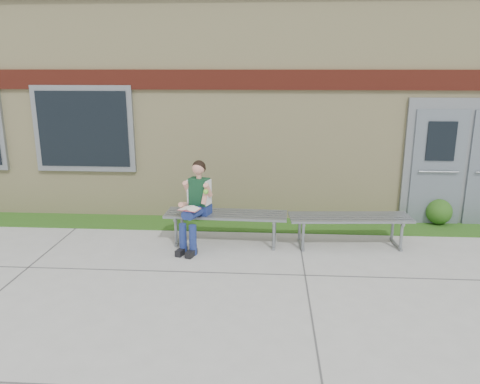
{
  "coord_description": "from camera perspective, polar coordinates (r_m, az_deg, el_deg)",
  "views": [
    {
      "loc": [
        0.49,
        -5.56,
        2.82
      ],
      "look_at": [
        0.01,
        1.7,
        0.87
      ],
      "focal_mm": 35.0,
      "sensor_mm": 36.0,
      "label": 1
    }
  ],
  "objects": [
    {
      "name": "ground",
      "position": [
        6.25,
        -1.12,
        -11.82
      ],
      "size": [
        80.0,
        80.0,
        0.0
      ],
      "primitive_type": "plane",
      "color": "#9E9E99",
      "rests_on": "ground"
    },
    {
      "name": "grass_strip",
      "position": [
        8.64,
        0.35,
        -3.97
      ],
      "size": [
        16.0,
        0.8,
        0.02
      ],
      "primitive_type": "cube",
      "color": "#294913",
      "rests_on": "ground"
    },
    {
      "name": "school_building",
      "position": [
        11.58,
        1.39,
        11.45
      ],
      "size": [
        16.2,
        6.22,
        4.2
      ],
      "color": "beige",
      "rests_on": "ground"
    },
    {
      "name": "bench_left",
      "position": [
        7.67,
        -1.71,
        -3.43
      ],
      "size": [
        2.0,
        0.62,
        0.51
      ],
      "rotation": [
        0.0,
        0.0,
        -0.04
      ],
      "color": "gray",
      "rests_on": "ground"
    },
    {
      "name": "bench_right",
      "position": [
        7.75,
        13.22,
        -3.7
      ],
      "size": [
        1.97,
        0.67,
        0.5
      ],
      "rotation": [
        0.0,
        0.0,
        0.07
      ],
      "color": "gray",
      "rests_on": "ground"
    },
    {
      "name": "girl",
      "position": [
        7.43,
        -5.4,
        -1.25
      ],
      "size": [
        0.54,
        0.85,
        1.4
      ],
      "rotation": [
        0.0,
        0.0,
        -0.31
      ],
      "color": "navy",
      "rests_on": "ground"
    },
    {
      "name": "shrub_mid",
      "position": [
        8.91,
        -5.22,
        -2.12
      ],
      "size": [
        0.37,
        0.37,
        0.37
      ],
      "primitive_type": "sphere",
      "color": "#294913",
      "rests_on": "grass_strip"
    },
    {
      "name": "shrub_east",
      "position": [
        9.32,
        23.09,
        -2.22
      ],
      "size": [
        0.47,
        0.47,
        0.47
      ],
      "primitive_type": "sphere",
      "color": "#294913",
      "rests_on": "grass_strip"
    }
  ]
}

